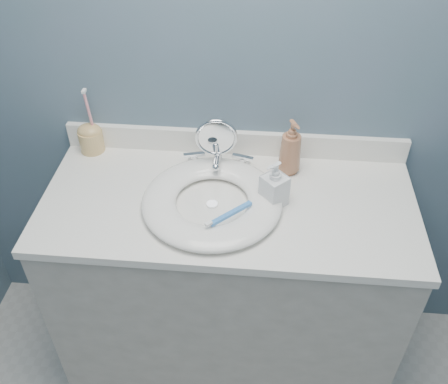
# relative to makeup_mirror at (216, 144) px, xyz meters

# --- Properties ---
(back_wall) EXTENTS (2.20, 0.02, 2.40)m
(back_wall) POSITION_rel_makeup_mirror_xyz_m (0.05, 0.12, 0.21)
(back_wall) COLOR slate
(back_wall) RESTS_ON ground
(vanity_cabinet) EXTENTS (1.20, 0.55, 0.85)m
(vanity_cabinet) POSITION_rel_makeup_mirror_xyz_m (0.05, -0.15, -0.57)
(vanity_cabinet) COLOR #BAB3AA
(vanity_cabinet) RESTS_ON ground
(countertop) EXTENTS (1.22, 0.57, 0.03)m
(countertop) POSITION_rel_makeup_mirror_xyz_m (0.05, -0.15, -0.13)
(countertop) COLOR white
(countertop) RESTS_ON vanity_cabinet
(backsplash) EXTENTS (1.22, 0.02, 0.09)m
(backsplash) POSITION_rel_makeup_mirror_xyz_m (0.05, 0.11, -0.07)
(backsplash) COLOR white
(backsplash) RESTS_ON countertop
(basin) EXTENTS (0.45, 0.45, 0.04)m
(basin) POSITION_rel_makeup_mirror_xyz_m (0.00, -0.18, -0.10)
(basin) COLOR white
(basin) RESTS_ON countertop
(drain) EXTENTS (0.04, 0.04, 0.01)m
(drain) POSITION_rel_makeup_mirror_xyz_m (0.00, -0.18, -0.11)
(drain) COLOR silver
(drain) RESTS_ON countertop
(faucet) EXTENTS (0.25, 0.13, 0.07)m
(faucet) POSITION_rel_makeup_mirror_xyz_m (0.00, 0.02, -0.09)
(faucet) COLOR silver
(faucet) RESTS_ON countertop
(makeup_mirror) EXTENTS (0.14, 0.08, 0.21)m
(makeup_mirror) POSITION_rel_makeup_mirror_xyz_m (0.00, 0.00, 0.00)
(makeup_mirror) COLOR silver
(makeup_mirror) RESTS_ON countertop
(soap_bottle_amber) EXTENTS (0.10, 0.10, 0.20)m
(soap_bottle_amber) POSITION_rel_makeup_mirror_xyz_m (0.25, 0.02, -0.01)
(soap_bottle_amber) COLOR #9E6647
(soap_bottle_amber) RESTS_ON countertop
(soap_bottle_clear) EXTENTS (0.10, 0.10, 0.16)m
(soap_bottle_clear) POSITION_rel_makeup_mirror_xyz_m (0.20, -0.15, -0.03)
(soap_bottle_clear) COLOR silver
(soap_bottle_clear) RESTS_ON countertop
(toothbrush_holder) EXTENTS (0.09, 0.09, 0.25)m
(toothbrush_holder) POSITION_rel_makeup_mirror_xyz_m (-0.46, 0.08, -0.06)
(toothbrush_holder) COLOR tan
(toothbrush_holder) RESTS_ON countertop
(toothbrush_lying) EXTENTS (0.14, 0.13, 0.02)m
(toothbrush_lying) POSITION_rel_makeup_mirror_xyz_m (0.07, -0.26, -0.07)
(toothbrush_lying) COLOR #3B81D1
(toothbrush_lying) RESTS_ON basin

